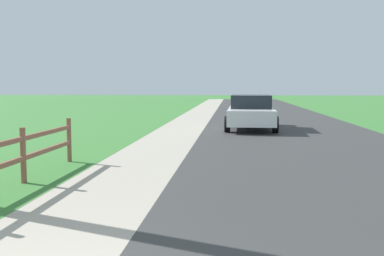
# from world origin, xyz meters

# --- Properties ---
(ground_plane) EXTENTS (120.00, 120.00, 0.00)m
(ground_plane) POSITION_xyz_m (0.00, 25.00, 0.00)
(ground_plane) COLOR #3B7B35
(road_asphalt) EXTENTS (7.00, 66.00, 0.01)m
(road_asphalt) POSITION_xyz_m (3.50, 27.00, 0.00)
(road_asphalt) COLOR #373737
(road_asphalt) RESTS_ON ground
(curb_concrete) EXTENTS (6.00, 66.00, 0.01)m
(curb_concrete) POSITION_xyz_m (-3.00, 27.00, 0.00)
(curb_concrete) COLOR #AFA493
(curb_concrete) RESTS_ON ground
(grass_verge) EXTENTS (5.00, 66.00, 0.00)m
(grass_verge) POSITION_xyz_m (-4.50, 27.00, 0.01)
(grass_verge) COLOR #3B7B35
(grass_verge) RESTS_ON ground
(parked_suv_white) EXTENTS (2.20, 5.04, 1.46)m
(parked_suv_white) POSITION_xyz_m (2.00, 17.67, 0.74)
(parked_suv_white) COLOR white
(parked_suv_white) RESTS_ON ground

